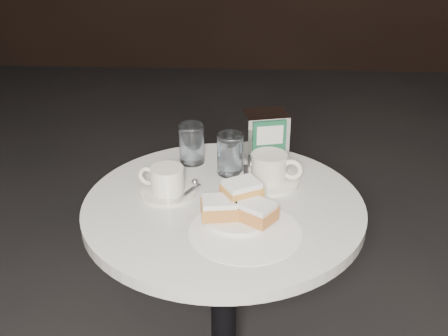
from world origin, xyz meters
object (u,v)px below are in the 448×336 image
cafe_table (224,266)px  napkin_dispenser (265,136)px  coffee_cup_left (167,182)px  water_glass_right (230,154)px  beignet_plate (239,207)px  water_glass_left (192,144)px  coffee_cup_right (270,171)px

cafe_table → napkin_dispenser: bearing=67.7°
coffee_cup_left → napkin_dispenser: size_ratio=1.28×
water_glass_right → napkin_dispenser: bearing=45.6°
beignet_plate → water_glass_right: 0.23m
water_glass_left → beignet_plate: bearing=-64.5°
water_glass_left → water_glass_right: (0.11, -0.06, -0.00)m
cafe_table → coffee_cup_right: (0.12, 0.11, 0.23)m
beignet_plate → coffee_cup_left: bearing=149.6°
beignet_plate → coffee_cup_right: (0.08, 0.18, 0.01)m
cafe_table → coffee_cup_right: 0.28m
water_glass_right → napkin_dispenser: napkin_dispenser is taller
coffee_cup_left → napkin_dispenser: napkin_dispenser is taller
cafe_table → water_glass_right: bearing=86.5°
cafe_table → napkin_dispenser: 0.38m
beignet_plate → water_glass_left: 0.32m
cafe_table → beignet_plate: (0.04, -0.07, 0.23)m
beignet_plate → cafe_table: bearing=118.0°
coffee_cup_right → water_glass_right: (-0.11, 0.05, 0.02)m
napkin_dispenser → coffee_cup_left: bearing=-151.9°
coffee_cup_right → water_glass_left: 0.24m
beignet_plate → water_glass_right: size_ratio=1.76×
beignet_plate → coffee_cup_left: (-0.18, 0.11, 0.00)m
water_glass_right → napkin_dispenser: size_ratio=0.83×
beignet_plate → napkin_dispenser: bearing=78.7°
beignet_plate → water_glass_right: water_glass_right is taller
coffee_cup_right → napkin_dispenser: (-0.01, 0.15, 0.03)m
napkin_dispenser → cafe_table: bearing=-125.6°
cafe_table → coffee_cup_left: coffee_cup_left is taller
water_glass_left → coffee_cup_left: bearing=-103.7°
coffee_cup_right → beignet_plate: bearing=-99.6°
cafe_table → water_glass_left: size_ratio=6.54×
water_glass_right → cafe_table: bearing=-93.5°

